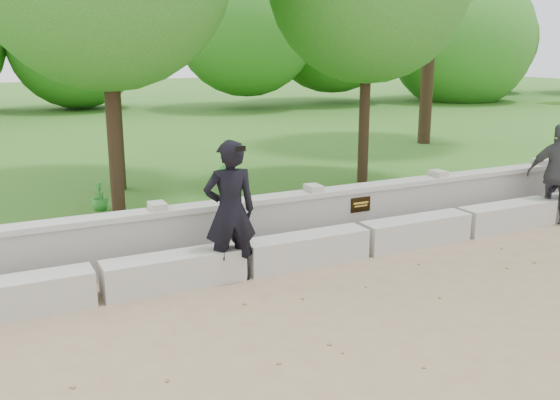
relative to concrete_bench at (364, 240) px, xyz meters
The scene contains 8 objects.
ground 1.91m from the concrete_bench, 90.00° to the right, with size 80.00×80.00×0.00m, color #907C58.
lawn 12.10m from the concrete_bench, 90.00° to the left, with size 40.00×22.00×0.25m, color #28631F.
concrete_bench is the anchor object (origin of this frame).
parapet_wall 0.74m from the concrete_bench, 89.99° to the left, with size 12.50×0.35×0.90m.
man_main 2.36m from the concrete_bench, behind, with size 0.76×0.68×1.95m.
visitor_right 4.10m from the concrete_bench, ahead, with size 1.07×1.03×1.80m.
shrub_b 3.36m from the concrete_bench, 107.16° to the left, with size 0.36×0.29×0.66m, color #308E31.
shrub_d 4.81m from the concrete_bench, 133.23° to the left, with size 0.30×0.27×0.53m, color #308E31.
Camera 1 is at (-5.22, -5.69, 3.16)m, focal length 40.00 mm.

